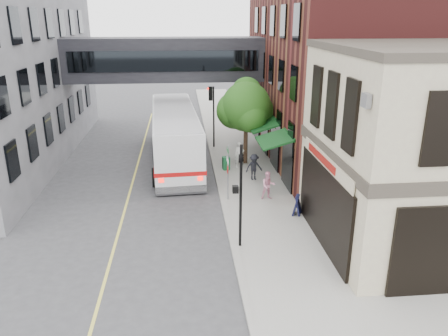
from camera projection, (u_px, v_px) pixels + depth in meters
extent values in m
plane|color=#38383A|center=(236.00, 275.00, 16.84)|extent=(120.00, 120.00, 0.00)
cube|color=gray|center=(240.00, 159.00, 30.15)|extent=(4.00, 60.00, 0.15)
cube|color=tan|center=(445.00, 152.00, 18.19)|extent=(10.00, 8.00, 8.15)
cube|color=#38332B|center=(446.00, 151.00, 18.17)|extent=(10.12, 8.12, 0.50)
cube|color=black|center=(323.00, 206.00, 18.47)|extent=(0.14, 6.40, 3.40)
cube|color=black|center=(322.00, 206.00, 18.47)|extent=(0.04, 5.90, 3.00)
cube|color=maroon|center=(321.00, 158.00, 18.38)|extent=(0.03, 3.60, 0.32)
cube|color=#4E1918|center=(357.00, 54.00, 29.53)|extent=(12.00, 18.00, 14.00)
cube|color=#0B3412|center=(258.00, 118.00, 29.06)|extent=(1.80, 13.00, 0.40)
cube|color=black|center=(165.00, 59.00, 31.34)|extent=(14.00, 3.00, 3.00)
cube|color=black|center=(164.00, 61.00, 29.88)|extent=(13.00, 0.08, 1.40)
cube|color=black|center=(166.00, 57.00, 32.79)|extent=(13.00, 0.08, 1.40)
cylinder|color=black|center=(241.00, 197.00, 17.97)|extent=(0.12, 0.12, 4.50)
cube|color=black|center=(235.00, 189.00, 17.83)|extent=(0.25, 0.22, 0.30)
imported|color=black|center=(241.00, 154.00, 17.36)|extent=(0.20, 0.16, 1.00)
cylinder|color=black|center=(214.00, 117.00, 32.06)|extent=(0.12, 0.12, 4.50)
cube|color=black|center=(211.00, 113.00, 31.92)|extent=(0.25, 0.22, 0.30)
cube|color=black|center=(211.00, 94.00, 31.46)|extent=(0.28, 0.28, 1.00)
sphere|color=#FF0C05|center=(208.00, 89.00, 31.33)|extent=(0.18, 0.18, 0.18)
cylinder|color=gray|center=(228.00, 173.00, 22.91)|extent=(0.08, 0.08, 3.00)
cube|color=white|center=(228.00, 160.00, 22.68)|extent=(0.03, 0.75, 0.22)
cube|color=#0C591E|center=(228.00, 150.00, 22.50)|extent=(0.03, 0.70, 0.18)
cube|color=#B20C0C|center=(228.00, 169.00, 22.84)|extent=(0.03, 0.30, 0.40)
cylinder|color=#382619|center=(246.00, 143.00, 28.74)|extent=(0.28, 0.28, 2.80)
sphere|color=#224F15|center=(246.00, 107.00, 27.95)|extent=(3.20, 3.20, 3.20)
sphere|color=#224F15|center=(257.00, 111.00, 28.63)|extent=(2.20, 2.20, 2.20)
sphere|color=#224F15|center=(235.00, 110.00, 28.27)|extent=(2.40, 2.40, 2.40)
sphere|color=#224F15|center=(247.00, 93.00, 28.26)|extent=(2.00, 2.00, 2.00)
cube|color=#D8CC4C|center=(132.00, 185.00, 25.78)|extent=(0.12, 40.00, 0.01)
cube|color=white|center=(175.00, 134.00, 29.56)|extent=(3.52, 13.06, 3.26)
cube|color=black|center=(174.00, 126.00, 29.37)|extent=(3.58, 12.84, 1.18)
cube|color=#B20C0C|center=(175.00, 142.00, 29.74)|extent=(3.59, 13.09, 0.25)
cylinder|color=black|center=(155.00, 177.00, 25.38)|extent=(0.40, 1.14, 1.12)
cylinder|color=black|center=(203.00, 175.00, 25.78)|extent=(0.40, 1.14, 1.12)
cylinder|color=black|center=(155.00, 137.00, 33.77)|extent=(0.40, 1.14, 1.12)
cylinder|color=black|center=(191.00, 136.00, 34.17)|extent=(0.40, 1.14, 1.12)
imported|color=silver|center=(240.00, 155.00, 28.10)|extent=(0.64, 0.45, 1.67)
imported|color=pink|center=(268.00, 185.00, 23.23)|extent=(0.76, 0.61, 1.53)
imported|color=black|center=(254.00, 167.00, 25.95)|extent=(1.13, 0.78, 1.59)
cube|color=#145B2D|center=(226.00, 163.00, 27.80)|extent=(0.49, 0.46, 0.85)
cube|color=black|center=(297.00, 205.00, 21.46)|extent=(0.56, 0.66, 1.00)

